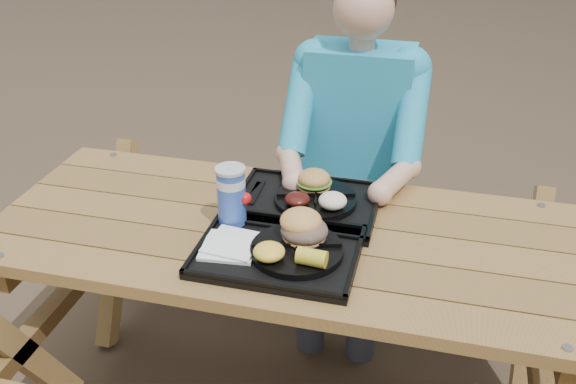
# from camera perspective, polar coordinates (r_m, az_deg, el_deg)

# --- Properties ---
(picnic_table) EXTENTS (1.80, 1.49, 0.75)m
(picnic_table) POSITION_cam_1_polar(r_m,az_deg,el_deg) (2.15, 0.00, -11.84)
(picnic_table) COLOR #999999
(picnic_table) RESTS_ON ground
(tray_near) EXTENTS (0.45, 0.35, 0.02)m
(tray_near) POSITION_cam_1_polar(r_m,az_deg,el_deg) (1.81, -0.87, -5.38)
(tray_near) COLOR black
(tray_near) RESTS_ON picnic_table
(tray_far) EXTENTS (0.45, 0.35, 0.02)m
(tray_far) POSITION_cam_1_polar(r_m,az_deg,el_deg) (2.03, 1.59, -1.18)
(tray_far) COLOR black
(tray_far) RESTS_ON picnic_table
(plate_near) EXTENTS (0.26, 0.26, 0.02)m
(plate_near) POSITION_cam_1_polar(r_m,az_deg,el_deg) (1.78, 0.80, -5.19)
(plate_near) COLOR black
(plate_near) RESTS_ON tray_near
(plate_far) EXTENTS (0.26, 0.26, 0.02)m
(plate_far) POSITION_cam_1_polar(r_m,az_deg,el_deg) (2.02, 2.48, -0.65)
(plate_far) COLOR black
(plate_far) RESTS_ON tray_far
(napkin_stack) EXTENTS (0.17, 0.17, 0.02)m
(napkin_stack) POSITION_cam_1_polar(r_m,az_deg,el_deg) (1.81, -5.23, -4.76)
(napkin_stack) COLOR white
(napkin_stack) RESTS_ON tray_near
(soda_cup) EXTENTS (0.08, 0.08, 0.17)m
(soda_cup) POSITION_cam_1_polar(r_m,az_deg,el_deg) (1.89, -5.05, -0.43)
(soda_cup) COLOR #163FAA
(soda_cup) RESTS_ON tray_near
(condiment_bbq) EXTENTS (0.05, 0.05, 0.03)m
(condiment_bbq) POSITION_cam_1_polar(r_m,az_deg,el_deg) (1.90, 0.07, -2.56)
(condiment_bbq) COLOR black
(condiment_bbq) RESTS_ON tray_near
(condiment_mustard) EXTENTS (0.05, 0.05, 0.03)m
(condiment_mustard) POSITION_cam_1_polar(r_m,az_deg,el_deg) (1.88, 1.72, -2.93)
(condiment_mustard) COLOR yellow
(condiment_mustard) RESTS_ON tray_near
(sandwich) EXTENTS (0.12, 0.12, 0.13)m
(sandwich) POSITION_cam_1_polar(r_m,az_deg,el_deg) (1.78, 1.47, -2.38)
(sandwich) COLOR #E59C50
(sandwich) RESTS_ON plate_near
(mac_cheese) EXTENTS (0.09, 0.09, 0.04)m
(mac_cheese) POSITION_cam_1_polar(r_m,az_deg,el_deg) (1.72, -1.69, -5.33)
(mac_cheese) COLOR yellow
(mac_cheese) RESTS_ON plate_near
(corn_cob) EXTENTS (0.09, 0.09, 0.05)m
(corn_cob) POSITION_cam_1_polar(r_m,az_deg,el_deg) (1.70, 2.13, -5.83)
(corn_cob) COLOR yellow
(corn_cob) RESTS_ON plate_near
(cutlery_far) EXTENTS (0.03, 0.16, 0.01)m
(cutlery_far) POSITION_cam_1_polar(r_m,az_deg,el_deg) (2.08, -2.90, -0.03)
(cutlery_far) COLOR black
(cutlery_far) RESTS_ON tray_far
(burger) EXTENTS (0.11, 0.11, 0.10)m
(burger) POSITION_cam_1_polar(r_m,az_deg,el_deg) (2.05, 2.35, 1.54)
(burger) COLOR #C88F46
(burger) RESTS_ON plate_far
(baked_beans) EXTENTS (0.08, 0.08, 0.04)m
(baked_beans) POSITION_cam_1_polar(r_m,az_deg,el_deg) (1.97, 0.84, -0.64)
(baked_beans) COLOR #43110D
(baked_beans) RESTS_ON plate_far
(potato_salad) EXTENTS (0.09, 0.09, 0.05)m
(potato_salad) POSITION_cam_1_polar(r_m,az_deg,el_deg) (1.95, 3.99, -0.78)
(potato_salad) COLOR white
(potato_salad) RESTS_ON plate_far
(diner) EXTENTS (0.48, 0.84, 1.28)m
(diner) POSITION_cam_1_polar(r_m,az_deg,el_deg) (2.50, 5.95, 1.75)
(diner) COLOR #19B4AF
(diner) RESTS_ON ground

